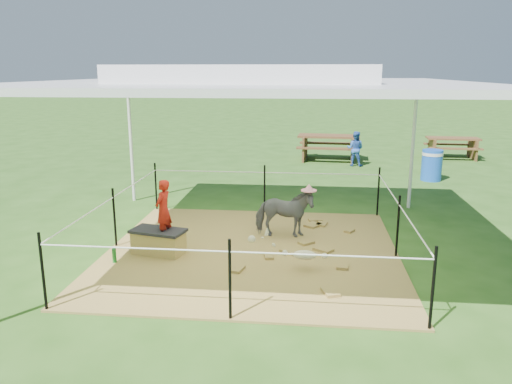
# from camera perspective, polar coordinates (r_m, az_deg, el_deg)

# --- Properties ---
(ground) EXTENTS (90.00, 90.00, 0.00)m
(ground) POSITION_cam_1_polar(r_m,az_deg,el_deg) (8.04, -0.45, -6.91)
(ground) COLOR #2D5919
(ground) RESTS_ON ground
(hay_patch) EXTENTS (4.60, 4.60, 0.03)m
(hay_patch) POSITION_cam_1_polar(r_m,az_deg,el_deg) (8.04, -0.45, -6.81)
(hay_patch) COLOR brown
(hay_patch) RESTS_ON ground
(canopy_tent) EXTENTS (6.30, 6.30, 2.90)m
(canopy_tent) POSITION_cam_1_polar(r_m,az_deg,el_deg) (7.53, -0.49, 12.64)
(canopy_tent) COLOR silver
(canopy_tent) RESTS_ON ground
(rope_fence) EXTENTS (4.54, 4.54, 1.00)m
(rope_fence) POSITION_cam_1_polar(r_m,az_deg,el_deg) (7.84, -0.46, -2.50)
(rope_fence) COLOR black
(rope_fence) RESTS_ON ground
(straw_bale) EXTENTS (0.85, 0.56, 0.35)m
(straw_bale) POSITION_cam_1_polar(r_m,az_deg,el_deg) (8.01, -11.07, -5.70)
(straw_bale) COLOR #B29740
(straw_bale) RESTS_ON hay_patch
(dark_cloth) EXTENTS (0.91, 0.61, 0.04)m
(dark_cloth) POSITION_cam_1_polar(r_m,az_deg,el_deg) (7.95, -11.13, -4.37)
(dark_cloth) COLOR black
(dark_cloth) RESTS_ON straw_bale
(woman) EXTENTS (0.30, 0.38, 0.94)m
(woman) POSITION_cam_1_polar(r_m,az_deg,el_deg) (7.80, -10.58, -1.28)
(woman) COLOR #AD1B10
(woman) RESTS_ON straw_bale
(green_bottle) EXTENTS (0.07, 0.07, 0.22)m
(green_bottle) POSITION_cam_1_polar(r_m,az_deg,el_deg) (7.82, -15.89, -7.00)
(green_bottle) COLOR #197223
(green_bottle) RESTS_ON hay_patch
(pony) EXTENTS (1.01, 0.47, 0.85)m
(pony) POSITION_cam_1_polar(r_m,az_deg,el_deg) (8.56, 3.23, -2.45)
(pony) COLOR #525157
(pony) RESTS_ON hay_patch
(pink_hat) EXTENTS (0.26, 0.26, 0.12)m
(pink_hat) POSITION_cam_1_polar(r_m,az_deg,el_deg) (8.44, 3.27, 0.70)
(pink_hat) COLOR pink
(pink_hat) RESTS_ON pony
(foal) EXTENTS (0.93, 0.53, 0.51)m
(foal) POSITION_cam_1_polar(r_m,az_deg,el_deg) (7.25, 5.59, -6.96)
(foal) COLOR #C8BD92
(foal) RESTS_ON hay_patch
(trash_barrel) EXTENTS (0.67, 0.67, 0.81)m
(trash_barrel) POSITION_cam_1_polar(r_m,az_deg,el_deg) (13.93, 19.44, 2.91)
(trash_barrel) COLOR blue
(trash_barrel) RESTS_ON ground
(picnic_table_near) EXTENTS (2.05, 1.55, 0.81)m
(picnic_table_near) POSITION_cam_1_polar(r_m,az_deg,el_deg) (16.35, 8.27, 5.04)
(picnic_table_near) COLOR brown
(picnic_table_near) RESTS_ON ground
(picnic_table_far) EXTENTS (1.71, 1.28, 0.69)m
(picnic_table_far) POSITION_cam_1_polar(r_m,az_deg,el_deg) (17.75, 21.50, 4.71)
(picnic_table_far) COLOR #56341D
(picnic_table_far) RESTS_ON ground
(distant_person) EXTENTS (0.60, 0.53, 1.05)m
(distant_person) POSITION_cam_1_polar(r_m,az_deg,el_deg) (15.44, 11.27, 4.87)
(distant_person) COLOR blue
(distant_person) RESTS_ON ground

